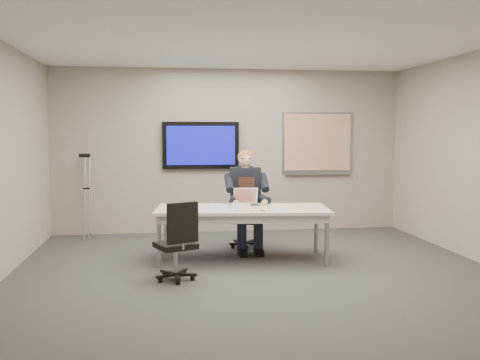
{
  "coord_description": "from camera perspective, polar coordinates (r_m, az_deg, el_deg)",
  "views": [
    {
      "loc": [
        -1.09,
        -6.16,
        1.71
      ],
      "look_at": [
        -0.09,
        1.02,
        1.07
      ],
      "focal_mm": 40.0,
      "sensor_mm": 36.0,
      "label": 1
    }
  ],
  "objects": [
    {
      "name": "pen",
      "position": [
        6.91,
        2.39,
        -3.26
      ],
      "size": [
        0.05,
        0.12,
        0.01
      ],
      "primitive_type": "cylinder",
      "rotation": [
        0.0,
        1.57,
        1.89
      ],
      "color": "black",
      "rests_on": "conference_table"
    },
    {
      "name": "tv_display",
      "position": [
        9.13,
        -4.2,
        3.71
      ],
      "size": [
        1.3,
        0.09,
        0.8
      ],
      "color": "black",
      "rests_on": "wall_back"
    },
    {
      "name": "laptop",
      "position": [
        7.4,
        0.69,
        -2.28
      ],
      "size": [
        0.34,
        0.32,
        0.24
      ],
      "rotation": [
        0.0,
        0.0,
        0.02
      ],
      "color": "silver",
      "rests_on": "conference_table"
    },
    {
      "name": "ceiling",
      "position": [
        6.35,
        2.18,
        14.91
      ],
      "size": [
        6.0,
        6.0,
        0.02
      ],
      "primitive_type": "cube",
      "color": "white",
      "rests_on": "wall_back"
    },
    {
      "name": "wall_back",
      "position": [
        9.23,
        -1.11,
        3.12
      ],
      "size": [
        6.0,
        0.02,
        2.8
      ],
      "primitive_type": "cube",
      "color": "#9D988E",
      "rests_on": "ground"
    },
    {
      "name": "office_chair_far",
      "position": [
        8.06,
        0.61,
        -5.09
      ],
      "size": [
        0.58,
        0.58,
        0.93
      ],
      "rotation": [
        0.0,
        0.0,
        -0.38
      ],
      "color": "black",
      "rests_on": "ground"
    },
    {
      "name": "name_tent",
      "position": [
        6.89,
        0.06,
        -2.9
      ],
      "size": [
        0.26,
        0.15,
        0.1
      ],
      "primitive_type": null,
      "rotation": [
        0.0,
        0.0,
        -0.33
      ],
      "color": "white",
      "rests_on": "conference_table"
    },
    {
      "name": "conference_table",
      "position": [
        7.19,
        0.25,
        -3.62
      ],
      "size": [
        2.39,
        1.2,
        0.71
      ],
      "rotation": [
        0.0,
        0.0,
        -0.11
      ],
      "color": "silver",
      "rests_on": "ground"
    },
    {
      "name": "office_chair_near",
      "position": [
        6.27,
        -6.72,
        -8.06
      ],
      "size": [
        0.59,
        0.59,
        0.93
      ],
      "rotation": [
        0.0,
        0.0,
        3.56
      ],
      "color": "black",
      "rests_on": "ground"
    },
    {
      "name": "wall_front",
      "position": [
        3.36,
        11.07,
        -0.35
      ],
      "size": [
        6.0,
        0.02,
        2.8
      ],
      "primitive_type": "cube",
      "color": "#9D988E",
      "rests_on": "ground"
    },
    {
      "name": "floor",
      "position": [
        6.49,
        2.09,
        -10.24
      ],
      "size": [
        6.0,
        6.0,
        0.02
      ],
      "primitive_type": "cube",
      "color": "#3D3D3F",
      "rests_on": "ground"
    },
    {
      "name": "seated_person",
      "position": [
        7.77,
        0.77,
        -3.26
      ],
      "size": [
        0.48,
        0.82,
        1.46
      ],
      "rotation": [
        0.0,
        0.0,
        -0.11
      ],
      "color": "#1B1E2E",
      "rests_on": "office_chair_far"
    },
    {
      "name": "crutch",
      "position": [
        9.08,
        -16.02,
        -1.49
      ],
      "size": [
        0.39,
        0.7,
        1.46
      ],
      "primitive_type": null,
      "rotation": [
        -0.22,
        0.0,
        0.32
      ],
      "color": "#9D9FA4",
      "rests_on": "ground"
    },
    {
      "name": "whiteboard",
      "position": [
        9.51,
        8.24,
        3.91
      ],
      "size": [
        1.25,
        0.08,
        1.1
      ],
      "color": "#92949A",
      "rests_on": "wall_back"
    }
  ]
}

